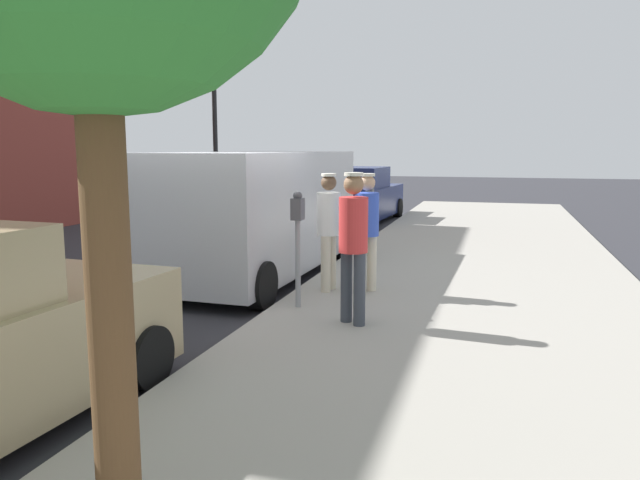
{
  "coord_description": "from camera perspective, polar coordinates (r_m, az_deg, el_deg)",
  "views": [
    {
      "loc": [
        3.83,
        -8.12,
        2.22
      ],
      "look_at": [
        1.65,
        -0.68,
        1.05
      ],
      "focal_mm": 34.4,
      "sensor_mm": 36.0,
      "label": 1
    }
  ],
  "objects": [
    {
      "name": "ground_plane",
      "position": [
        9.24,
        -8.71,
        -5.41
      ],
      "size": [
        80.0,
        80.0,
        0.0
      ],
      "primitive_type": "plane",
      "color": "#2D2D33"
    },
    {
      "name": "parking_meter_far",
      "position": [
        12.29,
        4.64,
        3.71
      ],
      "size": [
        0.14,
        0.18,
        1.52
      ],
      "color": "gray",
      "rests_on": "sidewalk_slab"
    },
    {
      "name": "traffic_light_corner",
      "position": [
        21.64,
        -11.85,
        11.84
      ],
      "size": [
        2.48,
        0.42,
        5.2
      ],
      "color": "black",
      "rests_on": "ground"
    },
    {
      "name": "pedestrian_in_white",
      "position": [
        8.85,
        0.81,
        1.5
      ],
      "size": [
        0.34,
        0.36,
        1.71
      ],
      "color": "beige",
      "rests_on": "sidewalk_slab"
    },
    {
      "name": "pedestrian_in_blue",
      "position": [
        8.78,
        4.39,
        1.44
      ],
      "size": [
        0.34,
        0.34,
        1.71
      ],
      "color": "beige",
      "rests_on": "sidewalk_slab"
    },
    {
      "name": "parking_meter_near",
      "position": [
        7.91,
        -2.09,
        1.03
      ],
      "size": [
        0.14,
        0.18,
        1.52
      ],
      "color": "gray",
      "rests_on": "sidewalk_slab"
    },
    {
      "name": "parked_van",
      "position": [
        10.62,
        -5.78,
        2.78
      ],
      "size": [
        2.26,
        5.26,
        2.15
      ],
      "color": "#BCBCC1",
      "rests_on": "ground"
    },
    {
      "name": "sidewalk_slab",
      "position": [
        8.4,
        13.62,
        -6.46
      ],
      "size": [
        5.0,
        32.0,
        0.15
      ],
      "primitive_type": "cube",
      "color": "#9E998E",
      "rests_on": "ground"
    },
    {
      "name": "pedestrian_in_red",
      "position": [
        7.15,
        3.11,
        0.24
      ],
      "size": [
        0.34,
        0.34,
        1.79
      ],
      "color": "#383D47",
      "rests_on": "sidewalk_slab"
    },
    {
      "name": "parked_sedan_ahead",
      "position": [
        18.49,
        3.53,
        4.01
      ],
      "size": [
        2.16,
        4.5,
        1.65
      ],
      "color": "navy",
      "rests_on": "ground"
    }
  ]
}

